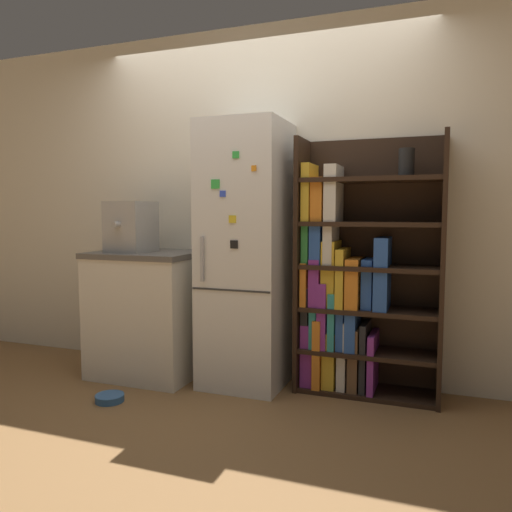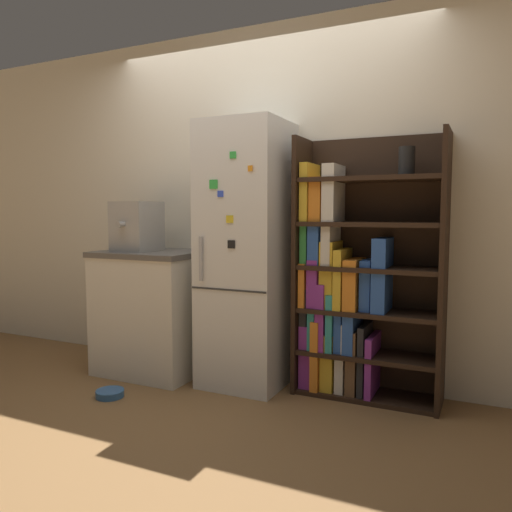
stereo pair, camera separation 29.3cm
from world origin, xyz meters
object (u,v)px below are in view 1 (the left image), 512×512
refrigerator (246,255)px  bookshelf (352,286)px  espresso_machine (131,227)px  pet_bowl (110,397)px

refrigerator → bookshelf: bearing=9.4°
refrigerator → bookshelf: (0.73, 0.12, -0.20)m
espresso_machine → pet_bowl: 1.23m
refrigerator → espresso_machine: 0.90m
bookshelf → espresso_machine: bookshelf is taller
refrigerator → bookshelf: 0.76m
espresso_machine → refrigerator: bearing=7.1°
bookshelf → espresso_machine: size_ratio=4.62×
refrigerator → pet_bowl: 1.31m
refrigerator → pet_bowl: refrigerator is taller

